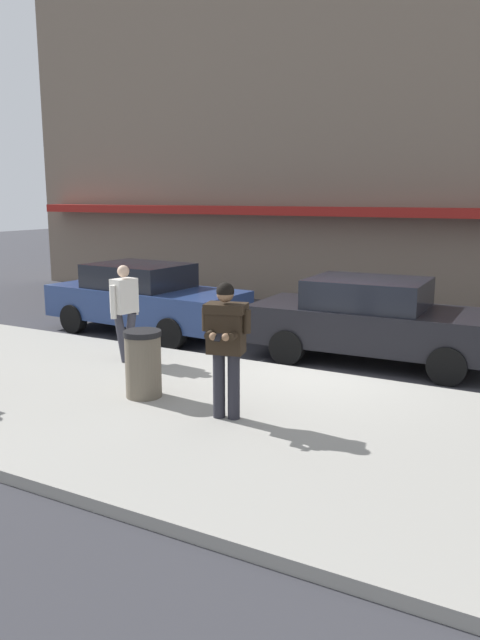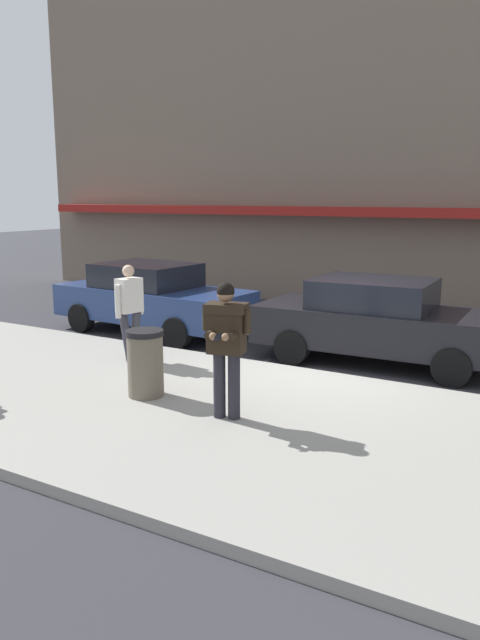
{
  "view_description": "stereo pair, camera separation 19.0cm",
  "coord_description": "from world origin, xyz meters",
  "px_view_note": "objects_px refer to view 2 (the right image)",
  "views": [
    {
      "loc": [
        3.82,
        -9.66,
        3.02
      ],
      "look_at": [
        0.1,
        -3.0,
        1.49
      ],
      "focal_mm": 35.0,
      "sensor_mm": 36.0,
      "label": 1
    },
    {
      "loc": [
        3.99,
        -9.56,
        3.02
      ],
      "look_at": [
        0.1,
        -3.0,
        1.49
      ],
      "focal_mm": 35.0,
      "sensor_mm": 36.0,
      "label": 2
    }
  ],
  "objects_px": {
    "parked_sedan_near": "(152,297)",
    "trash_bin": "(145,363)",
    "man_texting_on_phone": "(226,336)",
    "pedestrian_in_light_coat": "(130,306)",
    "parked_sedan_mid": "(380,321)"
  },
  "relations": [
    {
      "from": "parked_sedan_near",
      "to": "trash_bin",
      "type": "relative_size",
      "value": 4.7
    },
    {
      "from": "parked_sedan_near",
      "to": "pedestrian_in_light_coat",
      "type": "xyz_separation_m",
      "value": [
        1.49,
        -2.47,
        0.32
      ]
    },
    {
      "from": "pedestrian_in_light_coat",
      "to": "trash_bin",
      "type": "height_order",
      "value": "pedestrian_in_light_coat"
    },
    {
      "from": "parked_sedan_mid",
      "to": "pedestrian_in_light_coat",
      "type": "relative_size",
      "value": 2.69
    },
    {
      "from": "parked_sedan_mid",
      "to": "man_texting_on_phone",
      "type": "height_order",
      "value": "man_texting_on_phone"
    },
    {
      "from": "parked_sedan_mid",
      "to": "man_texting_on_phone",
      "type": "distance_m",
      "value": 4.27
    },
    {
      "from": "trash_bin",
      "to": "parked_sedan_near",
      "type": "bearing_deg",
      "value": 127.49
    },
    {
      "from": "pedestrian_in_light_coat",
      "to": "trash_bin",
      "type": "distance_m",
      "value": 2.18
    },
    {
      "from": "parked_sedan_mid",
      "to": "pedestrian_in_light_coat",
      "type": "bearing_deg",
      "value": -145.85
    },
    {
      "from": "man_texting_on_phone",
      "to": "parked_sedan_mid",
      "type": "bearing_deg",
      "value": 80.88
    },
    {
      "from": "parked_sedan_near",
      "to": "trash_bin",
      "type": "height_order",
      "value": "parked_sedan_near"
    },
    {
      "from": "man_texting_on_phone",
      "to": "pedestrian_in_light_coat",
      "type": "xyz_separation_m",
      "value": [
        -3.04,
        1.67,
        -0.14
      ]
    },
    {
      "from": "trash_bin",
      "to": "man_texting_on_phone",
      "type": "bearing_deg",
      "value": -7.42
    },
    {
      "from": "man_texting_on_phone",
      "to": "trash_bin",
      "type": "xyz_separation_m",
      "value": [
        -1.51,
        0.2,
        -0.62
      ]
    },
    {
      "from": "parked_sedan_near",
      "to": "man_texting_on_phone",
      "type": "relative_size",
      "value": 2.55
    }
  ]
}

